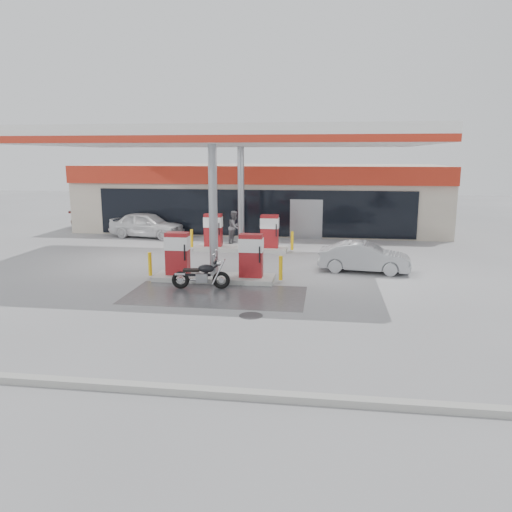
{
  "coord_description": "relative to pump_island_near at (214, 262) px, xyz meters",
  "views": [
    {
      "loc": [
        4.11,
        -15.79,
        4.62
      ],
      "look_at": [
        1.74,
        0.87,
        1.2
      ],
      "focal_mm": 35.0,
      "sensor_mm": 36.0,
      "label": 1
    }
  ],
  "objects": [
    {
      "name": "ground",
      "position": [
        0.0,
        -2.0,
        -0.71
      ],
      "size": [
        90.0,
        90.0,
        0.0
      ],
      "primitive_type": "plane",
      "color": "gray",
      "rests_on": "ground"
    },
    {
      "name": "wet_patch",
      "position": [
        0.5,
        -2.0,
        -0.71
      ],
      "size": [
        6.0,
        3.0,
        0.0
      ],
      "primitive_type": "cube",
      "color": "#4C4C4F",
      "rests_on": "ground"
    },
    {
      "name": "drain_cover",
      "position": [
        2.0,
        -4.0,
        -0.71
      ],
      "size": [
        0.7,
        0.7,
        0.01
      ],
      "primitive_type": "cylinder",
      "color": "#38383A",
      "rests_on": "ground"
    },
    {
      "name": "kerb",
      "position": [
        0.0,
        -9.0,
        -0.64
      ],
      "size": [
        28.0,
        0.25,
        0.15
      ],
      "primitive_type": "cube",
      "color": "gray",
      "rests_on": "ground"
    },
    {
      "name": "store_building",
      "position": [
        0.01,
        13.94,
        1.3
      ],
      "size": [
        22.0,
        8.22,
        4.0
      ],
      "color": "beige",
      "rests_on": "ground"
    },
    {
      "name": "canopy",
      "position": [
        0.0,
        3.0,
        4.56
      ],
      "size": [
        16.0,
        10.02,
        5.51
      ],
      "color": "silver",
      "rests_on": "ground"
    },
    {
      "name": "pump_island_near",
      "position": [
        0.0,
        0.0,
        0.0
      ],
      "size": [
        5.14,
        1.3,
        1.78
      ],
      "color": "#9E9E99",
      "rests_on": "ground"
    },
    {
      "name": "pump_island_far",
      "position": [
        0.0,
        6.0,
        0.0
      ],
      "size": [
        5.14,
        1.3,
        1.78
      ],
      "color": "#9E9E99",
      "rests_on": "ground"
    },
    {
      "name": "parked_motorcycle",
      "position": [
        -0.16,
        -1.26,
        -0.24
      ],
      "size": [
        2.06,
        0.79,
        1.06
      ],
      "rotation": [
        0.0,
        0.0,
        0.12
      ],
      "color": "black",
      "rests_on": "ground"
    },
    {
      "name": "sedan_white",
      "position": [
        -6.0,
        9.19,
        0.01
      ],
      "size": [
        4.48,
        2.4,
        1.45
      ],
      "primitive_type": "imported",
      "rotation": [
        0.0,
        0.0,
        1.4
      ],
      "color": "silver",
      "rests_on": "ground"
    },
    {
      "name": "attendant",
      "position": [
        -0.7,
        7.96,
        0.16
      ],
      "size": [
        0.86,
        0.99,
        1.73
      ],
      "primitive_type": "imported",
      "rotation": [
        0.0,
        0.0,
        1.3
      ],
      "color": "slate",
      "rests_on": "ground"
    },
    {
      "name": "hatchback_silver",
      "position": [
        5.67,
        2.2,
        -0.11
      ],
      "size": [
        3.74,
        1.7,
        1.19
      ],
      "primitive_type": "imported",
      "rotation": [
        0.0,
        0.0,
        1.44
      ],
      "color": "#979A9F",
      "rests_on": "ground"
    },
    {
      "name": "parked_car_left",
      "position": [
        -10.0,
        12.0,
        -0.13
      ],
      "size": [
        4.23,
        2.3,
        1.16
      ],
      "primitive_type": "imported",
      "rotation": [
        0.0,
        0.0,
        1.4
      ],
      "color": "#4D1310",
      "rests_on": "ground"
    }
  ]
}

